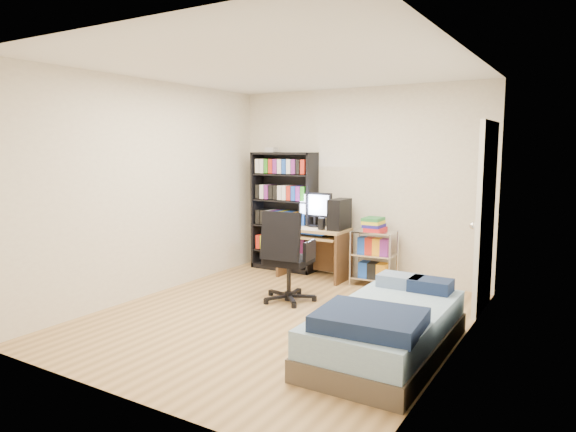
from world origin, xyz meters
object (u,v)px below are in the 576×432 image
Objects in this scene: computer_desk at (322,233)px; office_chair at (287,273)px; media_shelf at (284,210)px; bed at (387,329)px.

computer_desk is 1.20m from office_chair.
media_shelf is 0.96× the size of bed.
computer_desk reaches higher than office_chair.
computer_desk is 2.65m from bed.
bed is (1.50, -0.87, -0.11)m from office_chair.
media_shelf reaches higher than computer_desk.
office_chair is at bearing 149.86° from bed.
media_shelf is at bearing 116.54° from office_chair.
office_chair is at bearing -57.10° from media_shelf.
bed is (2.35, -2.18, -0.63)m from media_shelf.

